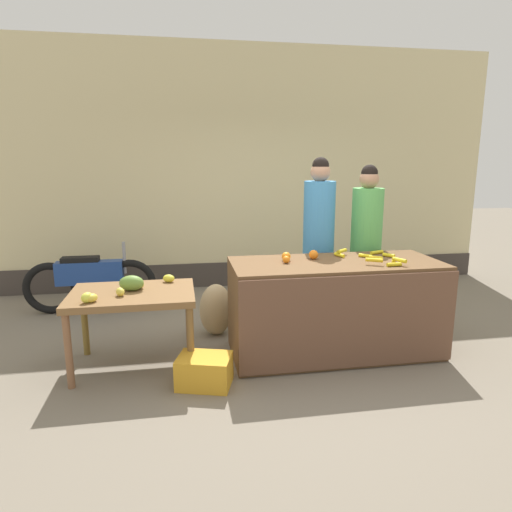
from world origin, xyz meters
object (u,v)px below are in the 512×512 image
Objects in this scene: vendor_woman_green_shirt at (366,247)px; produce_crate at (204,371)px; vendor_woman_blue_shirt at (318,244)px; parked_motorcycle at (90,280)px; produce_sack at (216,309)px.

vendor_woman_green_shirt is 2.34m from produce_crate.
vendor_woman_blue_shirt reaches higher than vendor_woman_green_shirt.
vendor_woman_green_shirt is 4.14× the size of produce_crate.
parked_motorcycle is at bearing 162.23° from vendor_woman_green_shirt.
produce_sack is at bearing 80.14° from produce_crate.
parked_motorcycle is at bearing 120.81° from produce_crate.
produce_crate is at bearing -59.19° from parked_motorcycle.
produce_crate is 0.78× the size of produce_sack.
vendor_woman_green_shirt reaches higher than produce_crate.
parked_motorcycle is at bearing 159.04° from vendor_woman_blue_shirt.
vendor_woman_green_shirt is (0.55, -0.01, -0.04)m from vendor_woman_blue_shirt.
vendor_woman_green_shirt is 1.80m from produce_sack.
produce_sack is (-1.69, -0.01, -0.64)m from vendor_woman_green_shirt.
vendor_woman_blue_shirt is 2.86m from parked_motorcycle.
parked_motorcycle is 1.80m from produce_sack.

